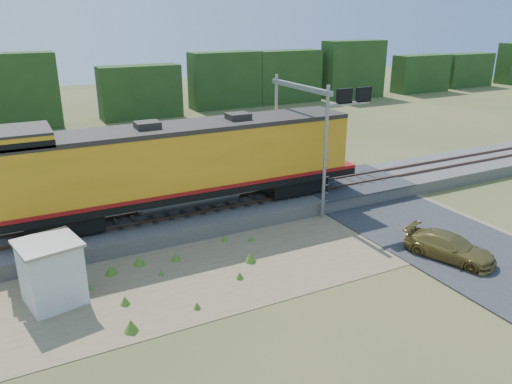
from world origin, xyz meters
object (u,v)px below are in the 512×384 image
car (450,247)px  signal_gantry (312,114)px  locomotive (182,163)px  shed (52,272)px

car → signal_gantry: bearing=83.4°
locomotive → car: locomotive is taller
car → shed: bearing=145.4°
shed → locomotive: bearing=23.0°
locomotive → shed: locomotive is taller
locomotive → car: 14.29m
locomotive → shed: size_ratio=7.55×
locomotive → car: (9.91, -9.86, -2.95)m
signal_gantry → car: signal_gantry is taller
signal_gantry → car: 10.70m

